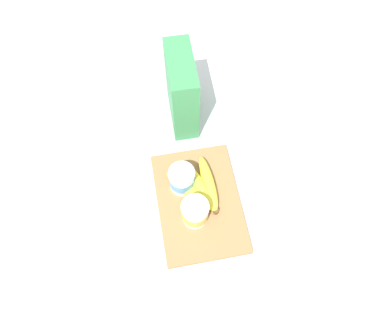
# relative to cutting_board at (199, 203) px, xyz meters

# --- Properties ---
(ground_plane) EXTENTS (2.40, 2.40, 0.00)m
(ground_plane) POSITION_rel_cutting_board_xyz_m (0.00, 0.00, -0.01)
(ground_plane) COLOR silver
(cutting_board) EXTENTS (0.32, 0.22, 0.02)m
(cutting_board) POSITION_rel_cutting_board_xyz_m (0.00, 0.00, 0.00)
(cutting_board) COLOR olive
(cutting_board) RESTS_ON ground_plane
(cereal_box) EXTENTS (0.18, 0.07, 0.24)m
(cereal_box) POSITION_rel_cutting_board_xyz_m (0.29, -0.01, 0.11)
(cereal_box) COLOR #38844C
(cereal_box) RESTS_ON ground_plane
(yogurt_cup_front) EXTENTS (0.07, 0.07, 0.08)m
(yogurt_cup_front) POSITION_rel_cutting_board_xyz_m (-0.04, 0.02, 0.05)
(yogurt_cup_front) COLOR white
(yogurt_cup_front) RESTS_ON cutting_board
(yogurt_cup_back) EXTENTS (0.07, 0.07, 0.08)m
(yogurt_cup_back) POSITION_rel_cutting_board_xyz_m (0.06, 0.04, 0.05)
(yogurt_cup_back) COLOR white
(yogurt_cup_back) RESTS_ON cutting_board
(banana_bunch) EXTENTS (0.17, 0.14, 0.04)m
(banana_bunch) POSITION_rel_cutting_board_xyz_m (0.04, -0.01, 0.03)
(banana_bunch) COLOR yellow
(banana_bunch) RESTS_ON cutting_board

